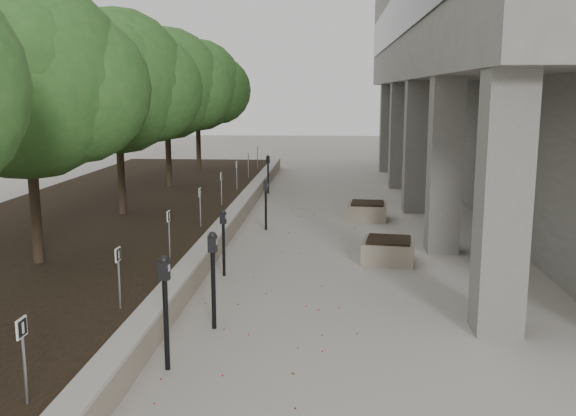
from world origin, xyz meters
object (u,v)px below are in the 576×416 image
(crabapple_tree_3, at_px, (118,112))
(parking_meter_1, at_px, (166,313))
(crabapple_tree_4, at_px, (167,108))
(planter_back, at_px, (367,211))
(crabapple_tree_2, at_px, (29,121))
(crabapple_tree_5, at_px, (197,105))
(parking_meter_4, at_px, (266,205))
(parking_meter_5, at_px, (268,174))
(parking_meter_3, at_px, (224,243))
(planter_front, at_px, (388,250))
(parking_meter_2, at_px, (213,281))

(crabapple_tree_3, height_order, parking_meter_1, crabapple_tree_3)
(crabapple_tree_4, relative_size, planter_back, 4.94)
(crabapple_tree_2, bearing_deg, planter_back, 44.64)
(crabapple_tree_4, distance_m, parking_meter_1, 14.34)
(crabapple_tree_5, bearing_deg, crabapple_tree_3, -90.00)
(parking_meter_4, xyz_separation_m, parking_meter_5, (-0.56, 6.14, 0.02))
(parking_meter_1, relative_size, planter_back, 1.43)
(parking_meter_4, bearing_deg, crabapple_tree_2, -128.33)
(parking_meter_3, xyz_separation_m, planter_front, (3.40, 1.34, -0.42))
(crabapple_tree_2, distance_m, parking_meter_1, 5.60)
(parking_meter_1, bearing_deg, parking_meter_2, 86.14)
(parking_meter_3, xyz_separation_m, parking_meter_5, (-0.16, 10.49, 0.02))
(crabapple_tree_3, height_order, parking_meter_3, crabapple_tree_3)
(parking_meter_2, height_order, planter_back, parking_meter_2)
(crabapple_tree_5, distance_m, parking_meter_3, 14.95)
(crabapple_tree_4, height_order, planter_front, crabapple_tree_4)
(crabapple_tree_3, xyz_separation_m, parking_meter_4, (3.90, 0.03, -2.44))
(parking_meter_1, distance_m, planter_back, 10.82)
(crabapple_tree_2, height_order, parking_meter_1, crabapple_tree_2)
(parking_meter_4, bearing_deg, crabapple_tree_3, 179.86)
(crabapple_tree_5, bearing_deg, planter_front, -62.02)
(crabapple_tree_4, height_order, planter_back, crabapple_tree_4)
(crabapple_tree_2, distance_m, parking_meter_3, 4.32)
(planter_back, bearing_deg, parking_meter_1, -107.27)
(crabapple_tree_3, relative_size, parking_meter_1, 3.46)
(crabapple_tree_2, relative_size, parking_meter_4, 3.99)
(parking_meter_4, relative_size, parking_meter_5, 0.97)
(parking_meter_5, bearing_deg, crabapple_tree_2, -96.40)
(parking_meter_4, bearing_deg, parking_meter_3, -95.74)
(parking_meter_2, height_order, planter_front, parking_meter_2)
(crabapple_tree_3, xyz_separation_m, parking_meter_3, (3.50, -4.32, -2.44))
(parking_meter_1, height_order, parking_meter_4, parking_meter_1)
(parking_meter_4, xyz_separation_m, planter_front, (3.00, -3.01, -0.43))
(crabapple_tree_4, relative_size, parking_meter_3, 4.01)
(crabapple_tree_4, height_order, parking_meter_4, crabapple_tree_4)
(parking_meter_3, relative_size, parking_meter_4, 0.99)
(crabapple_tree_5, bearing_deg, parking_meter_5, -48.87)
(crabapple_tree_2, bearing_deg, parking_meter_1, -46.81)
(parking_meter_2, distance_m, parking_meter_3, 2.89)
(parking_meter_1, height_order, planter_back, parking_meter_1)
(crabapple_tree_3, distance_m, parking_meter_1, 9.67)
(parking_meter_3, bearing_deg, planter_front, 35.45)
(crabapple_tree_5, distance_m, parking_meter_5, 5.63)
(crabapple_tree_2, bearing_deg, parking_meter_5, 73.34)
(crabapple_tree_5, xyz_separation_m, planter_back, (6.69, -8.39, -2.86))
(crabapple_tree_4, bearing_deg, crabapple_tree_2, -90.00)
(planter_front, height_order, planter_back, same)
(parking_meter_2, relative_size, parking_meter_5, 1.11)
(crabapple_tree_2, distance_m, parking_meter_5, 11.91)
(crabapple_tree_4, height_order, parking_meter_1, crabapple_tree_4)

